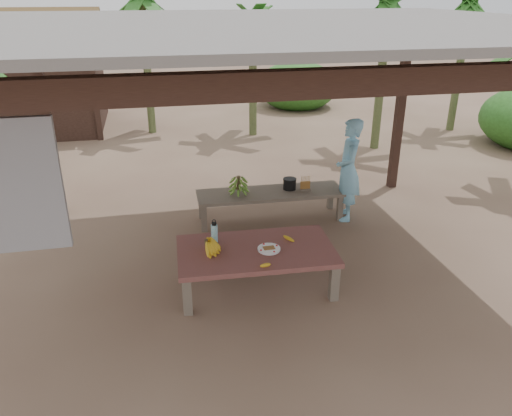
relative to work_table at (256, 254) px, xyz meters
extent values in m
plane|color=brown|center=(0.25, 0.39, -0.43)|extent=(80.00, 80.00, 0.00)
cube|color=black|center=(-2.55, 2.69, 0.92)|extent=(0.13, 0.13, 2.70)
cube|color=black|center=(3.05, 2.69, 0.92)|extent=(0.13, 0.13, 2.70)
cube|color=black|center=(0.25, -1.91, 2.27)|extent=(5.80, 0.14, 0.18)
cube|color=black|center=(0.25, 2.69, 2.27)|extent=(5.80, 0.14, 0.18)
cube|color=black|center=(3.05, 0.39, 2.27)|extent=(0.14, 4.80, 0.18)
cube|color=slate|center=(0.25, 0.39, 2.49)|extent=(6.60, 5.60, 0.06)
cube|color=slate|center=(-1.85, -1.91, 1.72)|extent=(0.45, 0.05, 0.85)
cube|color=brown|center=(-0.84, -0.38, -0.21)|extent=(0.10, 0.10, 0.44)
cube|color=brown|center=(0.80, -0.46, -0.21)|extent=(0.10, 0.10, 0.44)
cube|color=brown|center=(-0.80, 0.46, -0.21)|extent=(0.10, 0.10, 0.44)
cube|color=brown|center=(0.84, 0.38, -0.21)|extent=(0.10, 0.10, 0.44)
cube|color=maroon|center=(0.00, 0.00, 0.04)|extent=(1.84, 1.08, 0.06)
cube|color=brown|center=(-0.43, 1.60, -0.23)|extent=(0.08, 0.08, 0.40)
cube|color=brown|center=(1.63, 1.54, -0.23)|extent=(0.08, 0.08, 0.40)
cube|color=brown|center=(-0.42, 2.06, -0.23)|extent=(0.08, 0.08, 0.40)
cube|color=brown|center=(1.64, 2.00, -0.23)|extent=(0.08, 0.08, 0.40)
cube|color=brown|center=(0.61, 1.80, -0.01)|extent=(2.22, 0.66, 0.05)
cylinder|color=white|center=(0.14, -0.07, 0.07)|extent=(0.24, 0.24, 0.01)
cylinder|color=white|center=(0.14, -0.07, 0.09)|extent=(0.26, 0.26, 0.02)
cube|color=brown|center=(0.14, -0.07, 0.09)|extent=(0.13, 0.09, 0.02)
ellipsoid|color=gold|center=(0.01, -0.42, 0.09)|extent=(0.15, 0.09, 0.04)
ellipsoid|color=gold|center=(0.43, 0.13, 0.09)|extent=(0.13, 0.16, 0.04)
cylinder|color=#40B2C9|center=(-0.44, 0.27, 0.18)|extent=(0.08, 0.08, 0.22)
cylinder|color=black|center=(-0.44, 0.27, 0.30)|extent=(0.06, 0.06, 0.03)
torus|color=black|center=(-0.44, 0.27, 0.33)|extent=(0.05, 0.01, 0.05)
cylinder|color=black|center=(0.91, 1.84, 0.10)|extent=(0.19, 0.19, 0.16)
imported|color=#7BC4E9|center=(1.75, 1.61, 0.34)|extent=(0.51, 0.64, 1.55)
cube|color=black|center=(-4.25, 8.39, 0.57)|extent=(4.00, 3.00, 2.00)
cube|color=brown|center=(-4.25, 9.24, 1.92)|extent=(4.40, 1.73, 1.00)
cylinder|color=#596638|center=(3.75, 4.96, 1.07)|extent=(0.18, 0.18, 3.00)
cylinder|color=#596638|center=(1.33, 6.59, 0.87)|extent=(0.18, 0.18, 2.61)
cylinder|color=#596638|center=(-1.04, 7.31, 1.14)|extent=(0.18, 0.18, 3.16)
cylinder|color=#596638|center=(6.26, 6.01, 1.04)|extent=(0.18, 0.18, 2.95)
camera|label=1|loc=(-1.06, -4.95, 2.81)|focal=35.00mm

